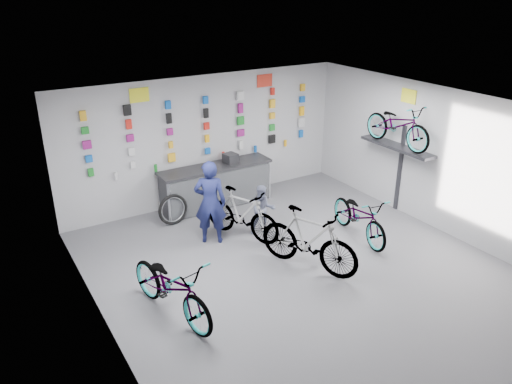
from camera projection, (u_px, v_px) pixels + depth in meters
floor at (306, 275)px, 9.06m from camera, size 8.00×8.00×0.00m
ceiling at (314, 113)px, 7.88m from camera, size 8.00×8.00×0.00m
wall_back at (206, 140)px, 11.61m from camera, size 7.00×0.00×7.00m
wall_left at (105, 254)px, 6.79m from camera, size 0.00×8.00×8.00m
wall_right at (447, 163)px, 10.15m from camera, size 0.00×8.00×8.00m
counter at (216, 186)px, 11.65m from camera, size 2.70×0.66×1.00m
merch_wall at (211, 127)px, 11.48m from camera, size 5.57×0.08×1.56m
wall_bracket at (397, 150)px, 11.03m from camera, size 0.39×1.90×2.00m
sign_left at (139, 95)px, 10.39m from camera, size 0.42×0.02×0.30m
sign_right at (265, 81)px, 11.88m from camera, size 0.42×0.02×0.30m
sign_side at (409, 96)px, 10.63m from camera, size 0.02×0.40×0.30m
bike_left at (172, 286)px, 7.78m from camera, size 1.13×2.13×1.06m
bike_center at (309, 240)px, 9.04m from camera, size 1.33×2.03×1.19m
bike_right at (360, 216)px, 10.20m from camera, size 0.91×1.92×0.97m
bike_service at (242, 214)px, 10.18m from camera, size 1.21×1.83×1.07m
bike_wall at (398, 125)px, 10.76m from camera, size 0.63×1.80×0.95m
clerk at (210, 202)px, 9.89m from camera, size 0.76×0.68×1.74m
customer at (263, 210)px, 10.33m from camera, size 0.64×0.58×1.08m
spare_wheel at (173, 210)px, 10.81m from camera, size 0.70×0.20×0.69m
register at (230, 158)px, 11.60m from camera, size 0.32×0.34×0.22m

